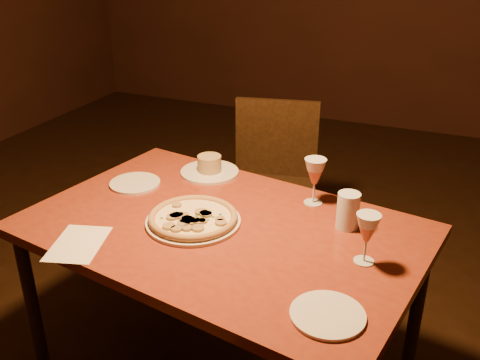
% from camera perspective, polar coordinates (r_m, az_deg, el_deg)
% --- Properties ---
extents(dining_table, '(1.49, 1.09, 0.73)m').
position_cam_1_polar(dining_table, '(1.91, -1.98, -6.52)').
color(dining_table, maroon).
rests_on(dining_table, floor).
extents(chair_far, '(0.51, 0.51, 0.89)m').
position_cam_1_polar(chair_far, '(2.75, 3.47, -0.01)').
color(chair_far, black).
rests_on(chair_far, floor).
extents(pizza_plate, '(0.34, 0.34, 0.04)m').
position_cam_1_polar(pizza_plate, '(1.89, -5.02, -4.07)').
color(pizza_plate, silver).
rests_on(pizza_plate, dining_table).
extents(ramekin_saucer, '(0.25, 0.25, 0.08)m').
position_cam_1_polar(ramekin_saucer, '(2.27, -3.27, 1.32)').
color(ramekin_saucer, silver).
rests_on(ramekin_saucer, dining_table).
extents(wine_glass_far, '(0.08, 0.08, 0.18)m').
position_cam_1_polar(wine_glass_far, '(2.01, 7.94, -0.16)').
color(wine_glass_far, '#B6624C').
rests_on(wine_glass_far, dining_table).
extents(wine_glass_right, '(0.08, 0.08, 0.17)m').
position_cam_1_polar(wine_glass_right, '(1.69, 13.33, -6.10)').
color(wine_glass_right, '#B6624C').
rests_on(wine_glass_right, dining_table).
extents(water_tumbler, '(0.08, 0.08, 0.13)m').
position_cam_1_polar(water_tumbler, '(1.87, 11.45, -3.22)').
color(water_tumbler, silver).
rests_on(water_tumbler, dining_table).
extents(side_plate_left, '(0.20, 0.20, 0.01)m').
position_cam_1_polar(side_plate_left, '(2.22, -11.14, -0.34)').
color(side_plate_left, silver).
rests_on(side_plate_left, dining_table).
extents(side_plate_near, '(0.20, 0.20, 0.01)m').
position_cam_1_polar(side_plate_near, '(1.49, 9.33, -14.00)').
color(side_plate_near, silver).
rests_on(side_plate_near, dining_table).
extents(menu_card, '(0.22, 0.27, 0.00)m').
position_cam_1_polar(menu_card, '(1.85, -16.87, -6.52)').
color(menu_card, white).
rests_on(menu_card, dining_table).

